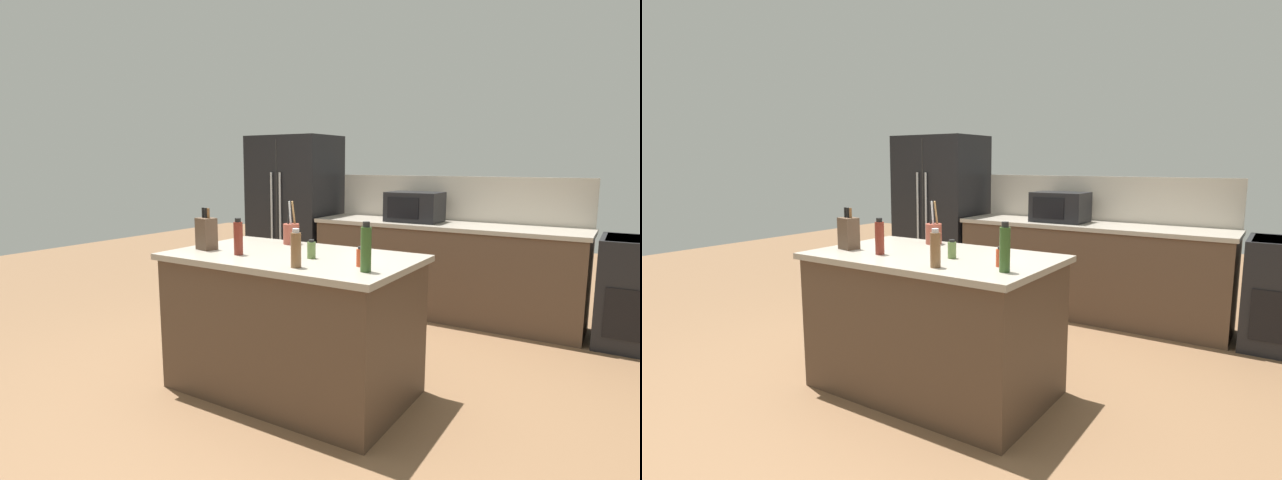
{
  "view_description": "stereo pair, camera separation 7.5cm",
  "coord_description": "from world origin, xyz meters",
  "views": [
    {
      "loc": [
        1.88,
        -2.63,
        1.54
      ],
      "look_at": [
        0.0,
        0.35,
        0.99
      ],
      "focal_mm": 28.0,
      "sensor_mm": 36.0,
      "label": 1
    },
    {
      "loc": [
        1.94,
        -2.59,
        1.54
      ],
      "look_at": [
        0.0,
        0.35,
        0.99
      ],
      "focal_mm": 28.0,
      "sensor_mm": 36.0,
      "label": 2
    }
  ],
  "objects": [
    {
      "name": "pepper_grinder",
      "position": [
        0.26,
        -0.32,
        1.05
      ],
      "size": [
        0.06,
        0.06,
        0.23
      ],
      "color": "brown",
      "rests_on": "kitchen_island"
    },
    {
      "name": "knife_block",
      "position": [
        -0.61,
        -0.16,
        1.05
      ],
      "size": [
        0.15,
        0.12,
        0.29
      ],
      "rotation": [
        0.0,
        0.0,
        -0.2
      ],
      "color": "#4C3828",
      "rests_on": "kitchen_island"
    },
    {
      "name": "kitchen_island",
      "position": [
        0.0,
        0.0,
        0.47
      ],
      "size": [
        1.62,
        0.96,
        0.94
      ],
      "color": "#4C3828",
      "rests_on": "ground_plane"
    },
    {
      "name": "back_counter_run",
      "position": [
        0.3,
        2.2,
        0.47
      ],
      "size": [
        2.66,
        0.66,
        0.94
      ],
      "color": "#4C3828",
      "rests_on": "ground_plane"
    },
    {
      "name": "spice_jar_paprika",
      "position": [
        0.56,
        -0.1,
        0.99
      ],
      "size": [
        0.05,
        0.05,
        0.12
      ],
      "color": "#B73D1E",
      "rests_on": "kitchen_island"
    },
    {
      "name": "olive_oil_bottle",
      "position": [
        0.65,
        -0.21,
        1.07
      ],
      "size": [
        0.06,
        0.06,
        0.28
      ],
      "color": "#2D4C1E",
      "rests_on": "kitchen_island"
    },
    {
      "name": "ground_plane",
      "position": [
        0.0,
        0.0,
        0.0
      ],
      "size": [
        14.0,
        14.0,
        0.0
      ],
      "primitive_type": "plane",
      "color": "brown"
    },
    {
      "name": "vinegar_bottle",
      "position": [
        -0.29,
        -0.19,
        1.05
      ],
      "size": [
        0.06,
        0.06,
        0.24
      ],
      "color": "maroon",
      "rests_on": "kitchen_island"
    },
    {
      "name": "microwave",
      "position": [
        -0.02,
        2.2,
        1.09
      ],
      "size": [
        0.54,
        0.39,
        0.3
      ],
      "color": "black",
      "rests_on": "back_counter_run"
    },
    {
      "name": "refrigerator",
      "position": [
        -1.55,
        2.25,
        0.92
      ],
      "size": [
        0.96,
        0.75,
        1.85
      ],
      "color": "black",
      "rests_on": "ground_plane"
    },
    {
      "name": "wall_backsplash",
      "position": [
        0.3,
        2.52,
        1.17
      ],
      "size": [
        2.62,
        0.03,
        0.46
      ],
      "primitive_type": "cube",
      "color": "#B2A899",
      "rests_on": "back_counter_run"
    },
    {
      "name": "utensil_crock",
      "position": [
        -0.25,
        0.35,
        1.02
      ],
      "size": [
        0.12,
        0.12,
        0.32
      ],
      "color": "brown",
      "rests_on": "kitchen_island"
    },
    {
      "name": "spice_jar_oregano",
      "position": [
        0.19,
        -0.05,
        1.0
      ],
      "size": [
        0.05,
        0.05,
        0.12
      ],
      "color": "#567038",
      "rests_on": "kitchen_island"
    }
  ]
}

